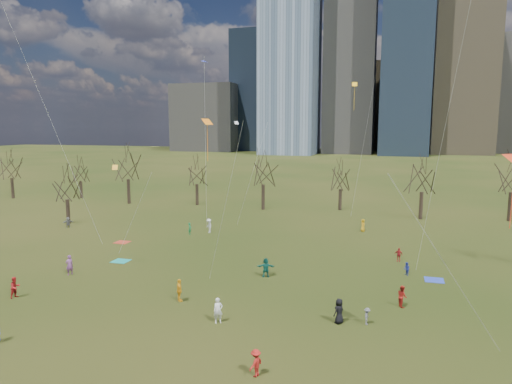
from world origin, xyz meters
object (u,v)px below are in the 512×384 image
(blanket_teal, at_px, (121,261))
(person_1, at_px, (218,310))
(blanket_crimson, at_px, (122,242))
(person_4, at_px, (179,290))
(blanket_navy, at_px, (434,280))
(person_2, at_px, (15,287))

(blanket_teal, distance_m, person_1, 18.09)
(blanket_crimson, height_order, person_4, person_4)
(blanket_navy, distance_m, person_1, 20.17)
(blanket_teal, distance_m, blanket_crimson, 7.72)
(person_1, xyz_separation_m, person_2, (-16.94, -0.13, -0.04))
(blanket_crimson, height_order, person_2, person_2)
(blanket_navy, relative_size, person_1, 0.91)
(blanket_teal, bearing_deg, blanket_crimson, 121.58)
(person_2, height_order, person_4, person_4)
(person_1, distance_m, person_4, 5.06)
(blanket_crimson, xyz_separation_m, person_2, (1.63, -17.46, 0.82))
(person_2, bearing_deg, person_1, -79.69)
(blanket_teal, xyz_separation_m, person_2, (-2.41, -10.89, 0.82))
(person_1, bearing_deg, blanket_crimson, 102.37)
(blanket_crimson, bearing_deg, blanket_teal, -58.42)
(blanket_navy, xyz_separation_m, person_1, (-14.99, -13.47, 0.86))
(person_1, relative_size, person_2, 1.05)
(blanket_crimson, distance_m, person_4, 20.45)
(person_4, bearing_deg, blanket_navy, -100.75)
(blanket_navy, relative_size, person_4, 0.91)
(person_1, height_order, person_2, person_1)
(person_2, relative_size, person_4, 0.95)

